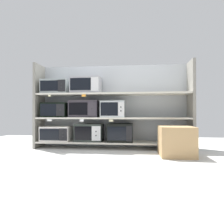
# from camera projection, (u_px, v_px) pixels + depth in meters

# --- Properties ---
(ground) EXTENTS (6.81, 6.00, 0.02)m
(ground) POSITION_uv_depth(u_px,v_px,m) (104.00, 162.00, 2.75)
(ground) COLOR silver
(back_panel) EXTENTS (3.01, 0.04, 1.61)m
(back_panel) POSITION_uv_depth(u_px,v_px,m) (113.00, 106.00, 3.98)
(back_panel) COLOR #9EA3A8
(back_panel) RESTS_ON ground
(upright_left) EXTENTS (0.05, 0.42, 1.61)m
(upright_left) POSITION_uv_depth(u_px,v_px,m) (39.00, 106.00, 3.90)
(upright_left) COLOR gray
(upright_left) RESTS_ON ground
(upright_right) EXTENTS (0.05, 0.42, 1.61)m
(upright_right) POSITION_uv_depth(u_px,v_px,m) (191.00, 105.00, 3.60)
(upright_right) COLOR gray
(upright_right) RESTS_ON ground
(shelf_0) EXTENTS (2.81, 0.42, 0.03)m
(shelf_0) POSITION_uv_depth(u_px,v_px,m) (112.00, 142.00, 3.74)
(shelf_0) COLOR beige
(shelf_0) RESTS_ON ground
(microwave_0) EXTENTS (0.55, 0.41, 0.27)m
(microwave_0) POSITION_uv_depth(u_px,v_px,m) (57.00, 134.00, 3.85)
(microwave_0) COLOR silver
(microwave_0) RESTS_ON shelf_0
(microwave_1) EXTENTS (0.51, 0.35, 0.33)m
(microwave_1) POSITION_uv_depth(u_px,v_px,m) (89.00, 132.00, 3.79)
(microwave_1) COLOR #282F2B
(microwave_1) RESTS_ON shelf_0
(microwave_2) EXTENTS (0.47, 0.39, 0.33)m
(microwave_2) POSITION_uv_depth(u_px,v_px,m) (120.00, 133.00, 3.72)
(microwave_2) COLOR black
(microwave_2) RESTS_ON shelf_0
(shelf_1) EXTENTS (2.81, 0.42, 0.03)m
(shelf_1) POSITION_uv_depth(u_px,v_px,m) (112.00, 118.00, 3.75)
(shelf_1) COLOR beige
(microwave_3) EXTENTS (0.49, 0.35, 0.28)m
(microwave_3) POSITION_uv_depth(u_px,v_px,m) (55.00, 110.00, 3.86)
(microwave_3) COLOR black
(microwave_3) RESTS_ON shelf_1
(microwave_4) EXTENTS (0.54, 0.35, 0.32)m
(microwave_4) POSITION_uv_depth(u_px,v_px,m) (84.00, 109.00, 3.80)
(microwave_4) COLOR #322D34
(microwave_4) RESTS_ON shelf_1
(microwave_5) EXTENTS (0.44, 0.43, 0.30)m
(microwave_5) POSITION_uv_depth(u_px,v_px,m) (113.00, 109.00, 3.74)
(microwave_5) COLOR #B3BCBE
(microwave_5) RESTS_ON shelf_1
(price_tag_0) EXTENTS (0.09, 0.00, 0.03)m
(price_tag_0) POSITION_uv_depth(u_px,v_px,m) (49.00, 120.00, 3.66)
(price_tag_0) COLOR white
(price_tag_1) EXTENTS (0.07, 0.00, 0.04)m
(price_tag_1) POSITION_uv_depth(u_px,v_px,m) (82.00, 120.00, 3.59)
(price_tag_1) COLOR white
(price_tag_2) EXTENTS (0.07, 0.00, 0.04)m
(price_tag_2) POSITION_uv_depth(u_px,v_px,m) (111.00, 121.00, 3.53)
(price_tag_2) COLOR beige
(shelf_2) EXTENTS (2.81, 0.42, 0.03)m
(shelf_2) POSITION_uv_depth(u_px,v_px,m) (112.00, 94.00, 3.75)
(shelf_2) COLOR beige
(microwave_6) EXTENTS (0.51, 0.37, 0.27)m
(microwave_6) POSITION_uv_depth(u_px,v_px,m) (56.00, 87.00, 3.87)
(microwave_6) COLOR #99A4A4
(microwave_6) RESTS_ON shelf_2
(microwave_7) EXTENTS (0.55, 0.36, 0.31)m
(microwave_7) POSITION_uv_depth(u_px,v_px,m) (86.00, 85.00, 3.80)
(microwave_7) COLOR #9B9BA1
(microwave_7) RESTS_ON shelf_2
(price_tag_3) EXTENTS (0.06, 0.00, 0.03)m
(price_tag_3) POSITION_uv_depth(u_px,v_px,m) (49.00, 96.00, 3.66)
(price_tag_3) COLOR beige
(price_tag_4) EXTENTS (0.08, 0.00, 0.04)m
(price_tag_4) POSITION_uv_depth(u_px,v_px,m) (84.00, 95.00, 3.59)
(price_tag_4) COLOR orange
(shipping_carton) EXTENTS (0.50, 0.50, 0.45)m
(shipping_carton) POSITION_uv_depth(u_px,v_px,m) (176.00, 141.00, 3.06)
(shipping_carton) COLOR tan
(shipping_carton) RESTS_ON ground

